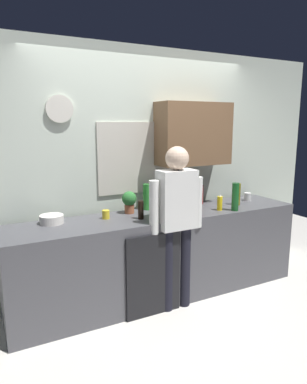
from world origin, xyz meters
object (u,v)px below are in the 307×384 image
bottle_dark_sauce (141,210)px  dish_soap (220,203)px  bottle_clear_soda (147,197)px  person_at_sink (176,215)px  bottle_amber_beer (197,196)px  cup_white_mug (247,197)px  potted_plant (129,201)px  bottle_green_wine (235,197)px  bottle_olive_oil (238,194)px  mixing_bowl (52,219)px  cup_yellow_cup (106,214)px  coffee_maker (163,204)px  storage_canister (187,198)px  bottle_red_vinegar (200,195)px

bottle_dark_sauce → dish_soap: size_ratio=1.00×
bottle_clear_soda → person_at_sink: bearing=-85.3°
bottle_clear_soda → bottle_amber_beer: 0.58m
cup_white_mug → potted_plant: (-1.50, 0.10, 0.08)m
bottle_dark_sauce → bottle_green_wine: bottle_green_wine is taller
bottle_dark_sauce → person_at_sink: 0.35m
bottle_olive_oil → bottle_dark_sauce: bearing=-178.6°
bottle_clear_soda → potted_plant: bearing=-166.9°
cup_white_mug → bottle_dark_sauce: bearing=-174.1°
mixing_bowl → potted_plant: (0.79, 0.02, 0.09)m
bottle_amber_beer → bottle_clear_soda: bearing=167.1°
cup_white_mug → bottle_green_wine: bearing=-145.7°
bottle_green_wine → person_at_sink: 0.77m
cup_yellow_cup → mixing_bowl: bearing=171.4°
bottle_olive_oil → bottle_amber_beer: bottle_olive_oil is taller
mixing_bowl → cup_white_mug: bearing=-2.2°
bottle_amber_beer → mixing_bowl: (-1.59, 0.06, -0.07)m
bottle_olive_oil → dish_soap: 0.35m
coffee_maker → mixing_bowl: 1.06m
potted_plant → cup_yellow_cup: bearing=-162.1°
cup_yellow_cup → storage_canister: bearing=7.0°
cup_yellow_cup → cup_white_mug: bearing=-0.3°
bottle_amber_beer → mixing_bowl: 1.59m
potted_plant → dish_soap: size_ratio=1.28×
coffee_maker → cup_white_mug: coffee_maker is taller
coffee_maker → cup_yellow_cup: bearing=155.1°
bottle_red_vinegar → bottle_amber_beer: bearing=-139.7°
bottle_clear_soda → cup_white_mug: 1.28m
bottle_red_vinegar → storage_canister: bearing=173.7°
mixing_bowl → storage_canister: bearing=1.8°
bottle_green_wine → person_at_sink: bearing=-175.3°
bottle_olive_oil → dish_soap: size_ratio=1.39×
bottle_olive_oil → bottle_amber_beer: bearing=160.9°
bottle_green_wine → cup_white_mug: size_ratio=3.16×
coffee_maker → bottle_red_vinegar: 0.76m
coffee_maker → mixing_bowl: bearing=162.9°
coffee_maker → bottle_green_wine: coffee_maker is taller
bottle_dark_sauce → storage_canister: 0.77m
bottle_red_vinegar → person_at_sink: person_at_sink is taller
coffee_maker → bottle_olive_oil: size_ratio=1.32×
bottle_dark_sauce → bottle_clear_soda: size_ratio=0.64×
potted_plant → person_at_sink: 0.56m
bottle_olive_oil → dish_soap: bottle_olive_oil is taller
mixing_bowl → bottle_amber_beer: bearing=-2.1°
bottle_red_vinegar → storage_canister: 0.18m
bottle_dark_sauce → coffee_maker: bearing=-18.6°
storage_canister → person_at_sink: bearing=-130.9°
bottle_amber_beer → storage_canister: 0.13m
bottle_clear_soda → cup_white_mug: bearing=-7.1°
coffee_maker → person_at_sink: person_at_sink is taller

